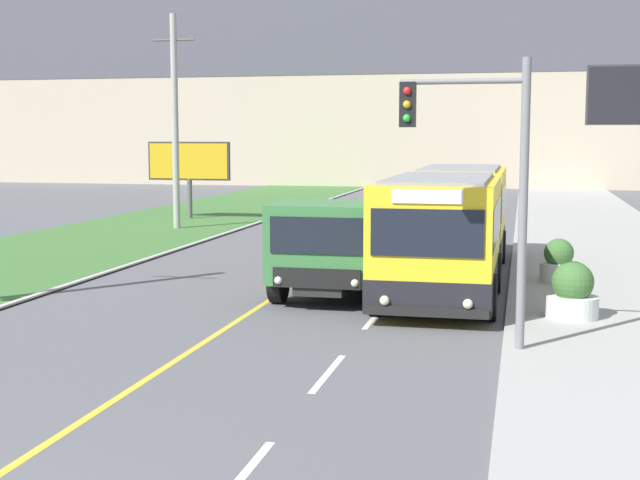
{
  "coord_description": "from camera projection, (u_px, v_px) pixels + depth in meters",
  "views": [
    {
      "loc": [
        5.8,
        -6.12,
        3.88
      ],
      "look_at": [
        1.1,
        14.42,
        1.4
      ],
      "focal_mm": 50.0,
      "sensor_mm": 36.0,
      "label": 1
    }
  ],
  "objects": [
    {
      "name": "planter_round_second",
      "position": [
        559.0,
        263.0,
        23.22
      ],
      "size": [
        0.96,
        0.96,
        1.13
      ],
      "color": "silver",
      "rests_on": "sidewalk_right"
    },
    {
      "name": "lane_marking_centre",
      "position": [
        42.0,
        470.0,
        10.37
      ],
      "size": [
        2.88,
        140.0,
        0.01
      ],
      "color": "gold",
      "rests_on": "ground_plane"
    },
    {
      "name": "city_bus",
      "position": [
        451.0,
        226.0,
        23.57
      ],
      "size": [
        2.71,
        12.39,
        2.95
      ],
      "color": "yellow",
      "rests_on": "ground_plane"
    },
    {
      "name": "dump_truck",
      "position": [
        335.0,
        248.0,
        21.37
      ],
      "size": [
        2.57,
        6.17,
        2.34
      ],
      "color": "black",
      "rests_on": "ground_plane"
    },
    {
      "name": "apartment_block_background",
      "position": [
        450.0,
        29.0,
        68.28
      ],
      "size": [
        80.0,
        8.04,
        23.98
      ],
      "color": "#BCAD93",
      "rests_on": "ground_plane"
    },
    {
      "name": "utility_pole_far",
      "position": [
        175.0,
        121.0,
        36.67
      ],
      "size": [
        1.8,
        0.28,
        8.8
      ],
      "color": "#9E9E99",
      "rests_on": "ground_plane"
    },
    {
      "name": "billboard_small",
      "position": [
        189.0,
        163.0,
        41.27
      ],
      "size": [
        3.96,
        0.24,
        3.59
      ],
      "color": "#59595B",
      "rests_on": "ground_plane"
    },
    {
      "name": "planter_round_near",
      "position": [
        572.0,
        293.0,
        18.61
      ],
      "size": [
        1.09,
        1.09,
        1.19
      ],
      "color": "silver",
      "rests_on": "sidewalk_right"
    },
    {
      "name": "traffic_light_mast",
      "position": [
        484.0,
        165.0,
        15.73
      ],
      "size": [
        2.28,
        0.32,
        5.23
      ],
      "color": "slate",
      "rests_on": "ground_plane"
    }
  ]
}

